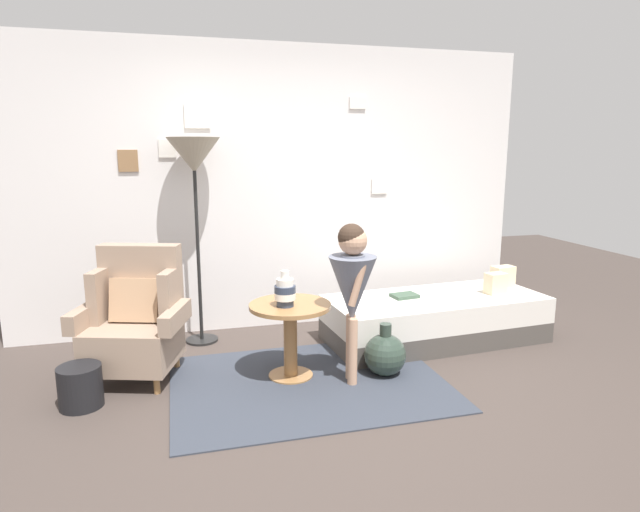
% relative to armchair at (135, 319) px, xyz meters
% --- Properties ---
extents(ground_plane, '(12.00, 12.00, 0.00)m').
position_rel_armchair_xyz_m(ground_plane, '(1.25, -0.99, -0.44)').
color(ground_plane, '#423833').
extents(gallery_wall, '(4.80, 0.12, 2.60)m').
position_rel_armchair_xyz_m(gallery_wall, '(1.25, 0.96, 0.86)').
color(gallery_wall, silver).
rests_on(gallery_wall, ground).
extents(rug, '(1.94, 1.47, 0.01)m').
position_rel_armchair_xyz_m(rug, '(1.19, -0.47, -0.43)').
color(rug, '#333842').
rests_on(rug, ground).
extents(armchair, '(0.87, 0.75, 0.97)m').
position_rel_armchair_xyz_m(armchair, '(0.00, 0.00, 0.00)').
color(armchair, '#9E7042').
rests_on(armchair, ground).
extents(daybed, '(1.95, 0.93, 0.40)m').
position_rel_armchair_xyz_m(daybed, '(2.49, 0.11, -0.24)').
color(daybed, '#4C4742').
rests_on(daybed, ground).
extents(pillow_head, '(0.22, 0.15, 0.20)m').
position_rel_armchair_xyz_m(pillow_head, '(3.25, 0.26, 0.06)').
color(pillow_head, beige).
rests_on(pillow_head, daybed).
extents(pillow_mid, '(0.19, 0.14, 0.19)m').
position_rel_armchair_xyz_m(pillow_mid, '(3.05, 0.06, 0.05)').
color(pillow_mid, beige).
rests_on(pillow_mid, daybed).
extents(side_table, '(0.60, 0.60, 0.56)m').
position_rel_armchair_xyz_m(side_table, '(1.09, -0.32, -0.03)').
color(side_table, '#9E7042').
rests_on(side_table, ground).
extents(vase_striped, '(0.15, 0.15, 0.26)m').
position_rel_armchair_xyz_m(vase_striped, '(1.05, -0.37, 0.23)').
color(vase_striped, '#2D384C').
rests_on(vase_striped, side_table).
extents(floor_lamp, '(0.44, 0.44, 1.76)m').
position_rel_armchair_xyz_m(floor_lamp, '(0.50, 0.63, 1.12)').
color(floor_lamp, black).
rests_on(floor_lamp, ground).
extents(person_child, '(0.34, 0.34, 1.17)m').
position_rel_armchair_xyz_m(person_child, '(1.50, -0.53, 0.31)').
color(person_child, tan).
rests_on(person_child, ground).
extents(book_on_daybed, '(0.24, 0.19, 0.03)m').
position_rel_armchair_xyz_m(book_on_daybed, '(2.22, 0.16, -0.02)').
color(book_on_daybed, '#3D5542').
rests_on(book_on_daybed, daybed).
extents(demijohn_near, '(0.32, 0.32, 0.40)m').
position_rel_armchair_xyz_m(demijohn_near, '(1.78, -0.48, -0.28)').
color(demijohn_near, '#2D3D33').
rests_on(demijohn_near, ground).
extents(magazine_basket, '(0.28, 0.28, 0.28)m').
position_rel_armchair_xyz_m(magazine_basket, '(-0.34, -0.42, -0.30)').
color(magazine_basket, black).
rests_on(magazine_basket, ground).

